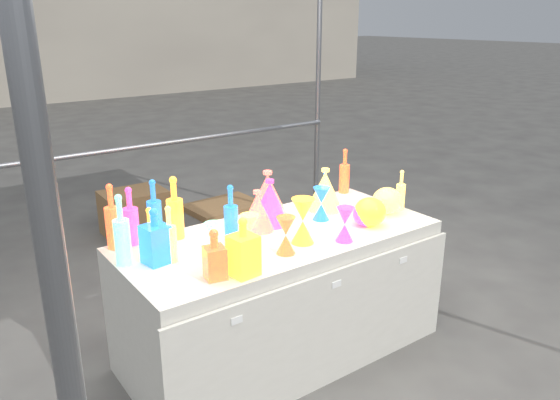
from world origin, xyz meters
TOP-DOWN VIEW (x-y plane):
  - ground at (0.00, 0.00)m, footprint 80.00×80.00m
  - display_table at (0.00, -0.01)m, footprint 1.84×0.83m
  - cardboard_box_closed at (0.01, 2.29)m, footprint 0.56×0.41m
  - cardboard_box_flat at (0.99, 2.38)m, footprint 0.76×0.56m
  - bottle_0 at (-0.49, 0.29)m, footprint 0.12×0.12m
  - bottle_1 at (-0.59, 0.35)m, footprint 0.09×0.09m
  - bottle_2 at (-0.82, 0.35)m, footprint 0.09×0.09m
  - bottle_3 at (-0.72, 0.35)m, footprint 0.09×0.09m
  - bottle_4 at (-0.65, 0.03)m, footprint 0.08×0.08m
  - bottle_5 at (-0.85, 0.13)m, footprint 0.10×0.10m
  - bottle_6 at (-0.71, 0.12)m, footprint 0.08×0.08m
  - bottle_7 at (-0.28, 0.06)m, footprint 0.09×0.09m
  - decanter_0 at (-0.44, -0.31)m, footprint 0.13×0.13m
  - decanter_1 at (-0.56, -0.27)m, footprint 0.11×0.11m
  - decanter_2 at (-0.71, 0.05)m, footprint 0.14×0.14m
  - hourglass_0 at (-0.13, -0.23)m, footprint 0.12×0.12m
  - hourglass_1 at (0.22, -0.29)m, footprint 0.10×0.10m
  - hourglass_2 at (-0.26, -0.09)m, footprint 0.12×0.12m
  - hourglass_3 at (-0.46, -0.07)m, footprint 0.11×0.11m
  - hourglass_4 at (0.03, -0.17)m, footprint 0.15×0.15m
  - hourglass_5 at (0.33, 0.04)m, footprint 0.13×0.13m
  - globe_0 at (0.50, -0.20)m, footprint 0.24×0.24m
  - globe_1 at (0.73, -0.11)m, footprint 0.21×0.21m
  - globe_3 at (0.48, -0.18)m, footprint 0.21×0.21m
  - lampshade_0 at (-0.07, 0.13)m, footprint 0.25×0.25m
  - lampshade_1 at (0.10, 0.27)m, footprint 0.31×0.31m
  - lampshade_2 at (0.05, 0.17)m, footprint 0.29×0.29m
  - lampshade_3 at (0.47, 0.17)m, footprint 0.27×0.27m
  - bottle_8 at (0.49, 0.20)m, footprint 0.06×0.06m
  - bottle_9 at (0.80, 0.36)m, footprint 0.08×0.08m
  - bottle_11 at (0.86, -0.10)m, footprint 0.06×0.06m

SIDE VIEW (x-z plane):
  - ground at x=0.00m, z-range 0.00..0.00m
  - cardboard_box_flat at x=0.99m, z-range 0.00..0.06m
  - cardboard_box_closed at x=0.01m, z-range 0.00..0.40m
  - display_table at x=0.00m, z-range 0.00..0.75m
  - globe_3 at x=0.48m, z-range 0.75..0.88m
  - globe_1 at x=0.73m, z-range 0.75..0.90m
  - globe_0 at x=0.50m, z-range 0.75..0.90m
  - hourglass_3 at x=-0.46m, z-range 0.75..0.94m
  - hourglass_1 at x=0.22m, z-range 0.75..0.94m
  - hourglass_2 at x=-0.26m, z-range 0.75..0.95m
  - hourglass_0 at x=-0.13m, z-range 0.75..0.95m
  - hourglass_5 at x=0.33m, z-range 0.75..0.95m
  - lampshade_0 at x=-0.07m, z-range 0.75..0.98m
  - decanter_1 at x=-0.56m, z-range 0.75..0.99m
  - hourglass_4 at x=0.03m, z-range 0.75..1.00m
  - bottle_8 at x=0.49m, z-range 0.75..1.00m
  - bottle_11 at x=0.86m, z-range 0.75..1.00m
  - lampshade_3 at x=0.47m, z-range 0.75..1.02m
  - lampshade_2 at x=0.05m, z-range 0.75..1.02m
  - bottle_6 at x=-0.71m, z-range 0.75..1.02m
  - decanter_2 at x=-0.71m, z-range 0.75..1.04m
  - decanter_0 at x=-0.44m, z-range 0.75..1.04m
  - lampshade_1 at x=0.10m, z-range 0.75..1.04m
  - bottle_4 at x=-0.65m, z-range 0.75..1.04m
  - bottle_9 at x=0.80m, z-range 0.75..1.06m
  - bottle_3 at x=-0.72m, z-range 0.75..1.07m
  - bottle_7 at x=-0.28m, z-range 0.75..1.07m
  - bottle_1 at x=-0.59m, z-range 0.75..1.09m
  - bottle_0 at x=-0.49m, z-range 0.75..1.10m
  - bottle_2 at x=-0.82m, z-range 0.75..1.10m
  - bottle_5 at x=-0.85m, z-range 0.75..1.11m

